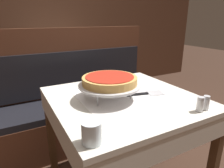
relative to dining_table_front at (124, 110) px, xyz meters
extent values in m
cube|color=beige|center=(0.00, 0.00, 0.08)|extent=(0.87, 0.87, 0.03)
cube|color=white|center=(0.00, 0.00, 0.10)|extent=(0.54, 0.54, 0.00)
cube|color=beige|center=(0.00, 0.00, 0.00)|extent=(0.87, 0.87, 0.13)
cube|color=#4C331E|center=(0.40, -0.40, -0.29)|extent=(0.05, 0.05, 0.71)
cube|color=#4C331E|center=(-0.40, 0.40, -0.29)|extent=(0.05, 0.05, 0.71)
cube|color=#4C331E|center=(0.40, 0.40, -0.29)|extent=(0.05, 0.05, 0.71)
cube|color=beige|center=(0.08, 1.69, 0.08)|extent=(0.84, 0.84, 0.03)
cube|color=white|center=(0.08, 1.69, 0.09)|extent=(0.52, 0.52, 0.00)
cube|color=beige|center=(0.08, 1.69, 0.00)|extent=(0.84, 0.84, 0.12)
cube|color=#4C331E|center=(-0.31, 1.31, -0.29)|extent=(0.05, 0.05, 0.71)
cube|color=#4C331E|center=(0.46, 1.31, -0.29)|extent=(0.05, 0.05, 0.71)
cube|color=#4C331E|center=(-0.31, 2.08, -0.29)|extent=(0.05, 0.05, 0.71)
cube|color=#4C331E|center=(0.46, 2.08, -0.29)|extent=(0.05, 0.05, 0.71)
cube|color=#4C2819|center=(-0.05, 0.76, -0.45)|extent=(1.67, 0.50, 0.38)
cube|color=black|center=(-0.05, 0.76, -0.23)|extent=(1.64, 0.49, 0.06)
cube|color=#4C2819|center=(-0.05, 0.98, 0.14)|extent=(1.67, 0.06, 0.68)
cube|color=black|center=(-0.05, 0.94, 0.04)|extent=(1.61, 0.02, 0.44)
cube|color=#4C2D1E|center=(0.00, 2.28, 0.56)|extent=(6.00, 0.04, 2.40)
cylinder|color=#ADADB2|center=(-0.09, 0.14, 0.14)|extent=(0.01, 0.01, 0.08)
cylinder|color=#ADADB2|center=(-0.20, -0.05, 0.14)|extent=(0.01, 0.01, 0.08)
cylinder|color=#ADADB2|center=(0.02, -0.05, 0.14)|extent=(0.01, 0.01, 0.08)
cylinder|color=#ADADB2|center=(-0.09, 0.02, 0.17)|extent=(0.25, 0.25, 0.01)
cylinder|color=silver|center=(-0.09, 0.02, 0.18)|extent=(0.36, 0.36, 0.01)
cylinder|color=silver|center=(-0.09, 0.02, 0.18)|extent=(0.38, 0.38, 0.01)
cylinder|color=tan|center=(-0.09, 0.02, 0.21)|extent=(0.33, 0.33, 0.04)
cylinder|color=#B22819|center=(-0.09, 0.02, 0.24)|extent=(0.29, 0.29, 0.01)
cube|color=#BCBCC1|center=(0.21, -0.05, 0.10)|extent=(0.12, 0.11, 0.00)
cube|color=black|center=(0.09, -0.02, 0.10)|extent=(0.15, 0.05, 0.01)
cylinder|color=silver|center=(-0.37, -0.35, 0.14)|extent=(0.08, 0.08, 0.09)
cylinder|color=silver|center=(0.24, -0.36, 0.13)|extent=(0.04, 0.04, 0.06)
cylinder|color=#B7B7BC|center=(0.24, -0.36, 0.17)|extent=(0.04, 0.04, 0.02)
cylinder|color=silver|center=(0.29, -0.36, 0.13)|extent=(0.03, 0.03, 0.06)
cylinder|color=#B7B7BC|center=(0.29, -0.36, 0.16)|extent=(0.03, 0.03, 0.02)
cube|color=black|center=(0.14, 1.59, 0.11)|extent=(0.14, 0.14, 0.03)
cylinder|color=black|center=(0.14, 1.59, 0.20)|extent=(0.01, 0.01, 0.15)
cylinder|color=gold|center=(0.14, 1.63, 0.18)|extent=(0.04, 0.04, 0.12)
cylinder|color=red|center=(0.14, 1.54, 0.18)|extent=(0.04, 0.04, 0.12)
camera|label=1|loc=(-0.62, -0.99, 0.56)|focal=32.00mm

